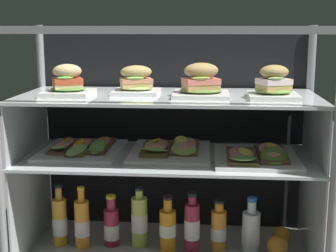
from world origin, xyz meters
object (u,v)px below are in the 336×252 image
juice_bottle_front_right_end (251,231)px  orange_fruit_near_left_post (281,235)px  juice_bottle_back_left (139,221)px  plated_roll_sandwich_center (68,84)px  plated_roll_sandwich_mid_left (136,83)px  open_sandwich_tray_near_right_corner (258,155)px  juice_bottle_front_left_end (112,226)px  juice_bottle_near_post (167,228)px  orange_fruit_beside_bottles (278,246)px  juice_bottle_back_right (219,229)px  juice_bottle_front_second (60,222)px  open_sandwich_tray_mid_right (170,149)px  open_sandwich_tray_left_of_center (82,148)px  juice_bottle_front_middle (82,224)px  juice_bottle_back_center (192,226)px  plated_roll_sandwich_far_right (201,84)px  plated_roll_sandwich_right_of_center (274,86)px

juice_bottle_front_right_end → orange_fruit_near_left_post: (0.13, 0.06, -0.04)m
juice_bottle_back_left → juice_bottle_front_right_end: 0.44m
plated_roll_sandwich_center → plated_roll_sandwich_mid_left: bearing=16.3°
open_sandwich_tray_near_right_corner → juice_bottle_front_left_end: (-0.56, 0.05, -0.32)m
juice_bottle_near_post → plated_roll_sandwich_mid_left: bearing=160.2°
open_sandwich_tray_near_right_corner → juice_bottle_back_left: size_ratio=1.48×
juice_bottle_back_left → orange_fruit_beside_bottles: size_ratio=3.07×
juice_bottle_back_right → plated_roll_sandwich_center: bearing=-174.9°
juice_bottle_front_second → juice_bottle_back_right: 0.63m
open_sandwich_tray_mid_right → open_sandwich_tray_left_of_center: bearing=-178.7°
open_sandwich_tray_near_right_corner → juice_bottle_front_right_end: (-0.01, 0.05, -0.32)m
juice_bottle_front_second → juice_bottle_front_middle: bearing=-10.0°
plated_roll_sandwich_mid_left → juice_bottle_back_center: bearing=-10.0°
open_sandwich_tray_mid_right → open_sandwich_tray_near_right_corner: size_ratio=1.00×
plated_roll_sandwich_far_right → orange_fruit_beside_bottles: (0.30, -0.00, -0.62)m
open_sandwich_tray_near_right_corner → juice_bottle_front_second: open_sandwich_tray_near_right_corner is taller
open_sandwich_tray_left_of_center → orange_fruit_beside_bottles: (0.76, -0.05, -0.36)m
plated_roll_sandwich_mid_left → juice_bottle_front_left_end: plated_roll_sandwich_mid_left is taller
juice_bottle_front_middle → juice_bottle_front_left_end: bearing=15.0°
juice_bottle_front_right_end → plated_roll_sandwich_mid_left: bearing=177.9°
juice_bottle_front_middle → orange_fruit_near_left_post: juice_bottle_front_middle is taller
plated_roll_sandwich_mid_left → juice_bottle_back_right: size_ratio=0.86×
juice_bottle_front_left_end → juice_bottle_near_post: 0.23m
juice_bottle_back_left → plated_roll_sandwich_right_of_center: bearing=-8.2°
juice_bottle_near_post → plated_roll_sandwich_right_of_center: bearing=-6.0°
open_sandwich_tray_left_of_center → juice_bottle_front_right_end: (0.67, -0.01, -0.32)m
plated_roll_sandwich_center → orange_fruit_beside_bottles: (0.79, 0.01, -0.61)m
juice_bottle_back_center → juice_bottle_front_right_end: size_ratio=1.09×
open_sandwich_tray_near_right_corner → open_sandwich_tray_left_of_center: bearing=175.2°
plated_roll_sandwich_center → juice_bottle_front_right_end: (0.69, 0.06, -0.58)m
plated_roll_sandwich_mid_left → juice_bottle_back_right: plated_roll_sandwich_mid_left is taller
juice_bottle_front_middle → juice_bottle_front_right_end: juice_bottle_front_middle is taller
juice_bottle_front_right_end → orange_fruit_near_left_post: juice_bottle_front_right_end is taller
juice_bottle_front_middle → juice_bottle_back_right: size_ratio=1.24×
juice_bottle_back_right → juice_bottle_back_center: bearing=-170.1°
orange_fruit_near_left_post → plated_roll_sandwich_center: bearing=-171.8°
open_sandwich_tray_left_of_center → juice_bottle_front_left_end: 0.34m
plated_roll_sandwich_mid_left → open_sandwich_tray_mid_right: 0.29m
juice_bottle_back_center → juice_bottle_back_right: juice_bottle_back_center is taller
plated_roll_sandwich_far_right → juice_bottle_near_post: bearing=174.7°
juice_bottle_front_left_end → orange_fruit_near_left_post: 0.69m
open_sandwich_tray_left_of_center → juice_bottle_front_right_end: size_ratio=1.66×
plated_roll_sandwich_center → juice_bottle_front_right_end: size_ratio=0.82×
open_sandwich_tray_near_right_corner → juice_bottle_back_center: open_sandwich_tray_near_right_corner is taller
plated_roll_sandwich_far_right → juice_bottle_back_center: bearing=149.1°
juice_bottle_front_middle → juice_bottle_front_second: bearing=170.0°
plated_roll_sandwich_mid_left → juice_bottle_front_second: size_ratio=0.69×
plated_roll_sandwich_mid_left → orange_fruit_near_left_post: (0.58, 0.05, -0.62)m
plated_roll_sandwich_far_right → plated_roll_sandwich_center: bearing=-178.1°
plated_roll_sandwich_center → juice_bottle_front_second: (-0.07, 0.04, -0.56)m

